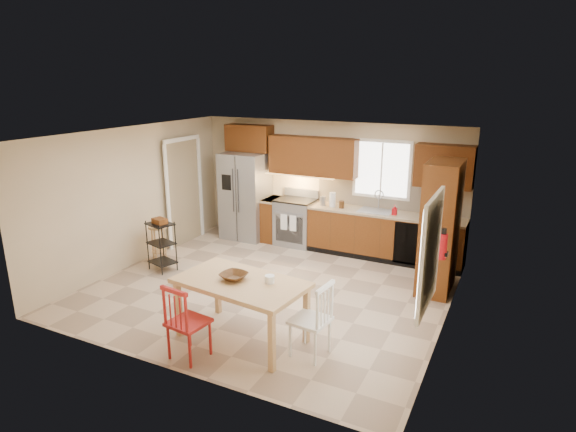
{
  "coord_description": "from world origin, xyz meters",
  "views": [
    {
      "loc": [
        3.48,
        -6.32,
        3.32
      ],
      "look_at": [
        0.15,
        0.4,
        1.15
      ],
      "focal_mm": 30.0,
      "sensor_mm": 36.0,
      "label": 1
    }
  ],
  "objects_px": {
    "refrigerator": "(246,196)",
    "range_stove": "(296,222)",
    "dining_table": "(242,310)",
    "table_bowl": "(234,280)",
    "soap_bottle": "(395,210)",
    "table_jar": "(270,281)",
    "fire_extinguisher": "(443,246)",
    "utility_cart": "(162,246)",
    "bar_stool": "(159,244)",
    "pantry": "(440,227)",
    "chair_white": "(310,319)",
    "chair_red": "(188,321)"
  },
  "relations": [
    {
      "from": "soap_bottle",
      "to": "table_jar",
      "type": "bearing_deg",
      "value": -101.03
    },
    {
      "from": "dining_table",
      "to": "table_bowl",
      "type": "xyz_separation_m",
      "value": [
        -0.1,
        0.0,
        0.42
      ]
    },
    {
      "from": "table_bowl",
      "to": "pantry",
      "type": "bearing_deg",
      "value": 52.3
    },
    {
      "from": "pantry",
      "to": "utility_cart",
      "type": "bearing_deg",
      "value": -163.56
    },
    {
      "from": "utility_cart",
      "to": "table_jar",
      "type": "bearing_deg",
      "value": -7.24
    },
    {
      "from": "table_jar",
      "to": "bar_stool",
      "type": "distance_m",
      "value": 3.59
    },
    {
      "from": "dining_table",
      "to": "table_jar",
      "type": "bearing_deg",
      "value": 22.84
    },
    {
      "from": "utility_cart",
      "to": "chair_red",
      "type": "bearing_deg",
      "value": -26.48
    },
    {
      "from": "fire_extinguisher",
      "to": "soap_bottle",
      "type": "bearing_deg",
      "value": 120.53
    },
    {
      "from": "soap_bottle",
      "to": "fire_extinguisher",
      "type": "height_order",
      "value": "fire_extinguisher"
    },
    {
      "from": "soap_bottle",
      "to": "pantry",
      "type": "xyz_separation_m",
      "value": [
        0.95,
        -0.9,
        0.05
      ]
    },
    {
      "from": "refrigerator",
      "to": "table_bowl",
      "type": "height_order",
      "value": "refrigerator"
    },
    {
      "from": "chair_red",
      "to": "soap_bottle",
      "type": "bearing_deg",
      "value": 78.76
    },
    {
      "from": "range_stove",
      "to": "dining_table",
      "type": "relative_size",
      "value": 0.55
    },
    {
      "from": "fire_extinguisher",
      "to": "refrigerator",
      "type": "bearing_deg",
      "value": 155.48
    },
    {
      "from": "soap_bottle",
      "to": "chair_red",
      "type": "relative_size",
      "value": 0.2
    },
    {
      "from": "table_bowl",
      "to": "soap_bottle",
      "type": "bearing_deg",
      "value": 72.34
    },
    {
      "from": "chair_white",
      "to": "table_jar",
      "type": "xyz_separation_m",
      "value": [
        -0.59,
        0.05,
        0.36
      ]
    },
    {
      "from": "table_jar",
      "to": "chair_red",
      "type": "bearing_deg",
      "value": -133.43
    },
    {
      "from": "table_bowl",
      "to": "refrigerator",
      "type": "bearing_deg",
      "value": 119.07
    },
    {
      "from": "refrigerator",
      "to": "chair_white",
      "type": "distance_m",
      "value": 4.75
    },
    {
      "from": "chair_red",
      "to": "pantry",
      "type": "bearing_deg",
      "value": 62.03
    },
    {
      "from": "bar_stool",
      "to": "chair_red",
      "type": "bearing_deg",
      "value": -32.35
    },
    {
      "from": "dining_table",
      "to": "table_bowl",
      "type": "relative_size",
      "value": 4.94
    },
    {
      "from": "refrigerator",
      "to": "pantry",
      "type": "height_order",
      "value": "pantry"
    },
    {
      "from": "soap_bottle",
      "to": "fire_extinguisher",
      "type": "bearing_deg",
      "value": -59.47
    },
    {
      "from": "pantry",
      "to": "table_jar",
      "type": "height_order",
      "value": "pantry"
    },
    {
      "from": "refrigerator",
      "to": "soap_bottle",
      "type": "height_order",
      "value": "refrigerator"
    },
    {
      "from": "chair_red",
      "to": "utility_cart",
      "type": "bearing_deg",
      "value": 143.52
    },
    {
      "from": "fire_extinguisher",
      "to": "table_bowl",
      "type": "height_order",
      "value": "fire_extinguisher"
    },
    {
      "from": "dining_table",
      "to": "fire_extinguisher",
      "type": "bearing_deg",
      "value": 44.13
    },
    {
      "from": "fire_extinguisher",
      "to": "bar_stool",
      "type": "xyz_separation_m",
      "value": [
        -5.03,
        0.01,
        -0.75
      ]
    },
    {
      "from": "fire_extinguisher",
      "to": "utility_cart",
      "type": "relative_size",
      "value": 0.4
    },
    {
      "from": "pantry",
      "to": "bar_stool",
      "type": "bearing_deg",
      "value": -167.81
    },
    {
      "from": "table_bowl",
      "to": "table_jar",
      "type": "height_order",
      "value": "table_jar"
    },
    {
      "from": "range_stove",
      "to": "refrigerator",
      "type": "bearing_deg",
      "value": -177.01
    },
    {
      "from": "soap_bottle",
      "to": "bar_stool",
      "type": "distance_m",
      "value": 4.39
    },
    {
      "from": "soap_bottle",
      "to": "pantry",
      "type": "height_order",
      "value": "pantry"
    },
    {
      "from": "refrigerator",
      "to": "table_bowl",
      "type": "bearing_deg",
      "value": -60.93
    },
    {
      "from": "refrigerator",
      "to": "chair_white",
      "type": "relative_size",
      "value": 1.86
    },
    {
      "from": "pantry",
      "to": "table_bowl",
      "type": "relative_size",
      "value": 6.24
    },
    {
      "from": "refrigerator",
      "to": "soap_bottle",
      "type": "distance_m",
      "value": 3.18
    },
    {
      "from": "refrigerator",
      "to": "range_stove",
      "type": "height_order",
      "value": "refrigerator"
    },
    {
      "from": "refrigerator",
      "to": "utility_cart",
      "type": "xyz_separation_m",
      "value": [
        -0.38,
        -2.26,
        -0.46
      ]
    },
    {
      "from": "bar_stool",
      "to": "utility_cart",
      "type": "bearing_deg",
      "value": -31.25
    },
    {
      "from": "bar_stool",
      "to": "refrigerator",
      "type": "bearing_deg",
      "value": 81.34
    },
    {
      "from": "bar_stool",
      "to": "pantry",
      "type": "bearing_deg",
      "value": 23.05
    },
    {
      "from": "refrigerator",
      "to": "utility_cart",
      "type": "distance_m",
      "value": 2.33
    },
    {
      "from": "pantry",
      "to": "fire_extinguisher",
      "type": "bearing_deg",
      "value": -79.22
    },
    {
      "from": "fire_extinguisher",
      "to": "range_stove",
      "type": "bearing_deg",
      "value": 147.38
    }
  ]
}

